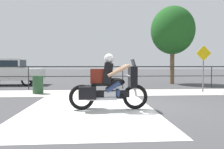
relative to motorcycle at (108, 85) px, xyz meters
name	(u,v)px	position (x,y,z in m)	size (l,w,h in m)	color
ground_plane	(142,106)	(1.11, 0.47, -0.71)	(120.00, 120.00, 0.00)	#424244
sidewalk_band	(127,92)	(1.11, 3.87, -0.71)	(44.00, 2.40, 0.01)	#B7B2A8
crosswalk_band	(89,108)	(-0.56, 0.27, -0.71)	(3.77, 6.00, 0.01)	silver
fence_railing	(123,71)	(1.11, 5.68, 0.26)	(36.00, 0.05, 1.24)	#232326
motorcycle	(108,85)	(0.00, 0.00, 0.00)	(2.30, 0.76, 1.63)	black
parked_car	(9,70)	(-5.97, 8.13, 0.25)	(4.12, 1.64, 1.69)	silver
trash_bin	(38,85)	(-2.99, 3.75, -0.30)	(0.49, 0.49, 0.82)	#284C2D
street_sign	(203,63)	(4.76, 3.79, 0.70)	(0.74, 0.06, 2.23)	slate
tree_behind_sign	(173,30)	(4.87, 8.39, 2.95)	(2.97, 2.97, 5.31)	brown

